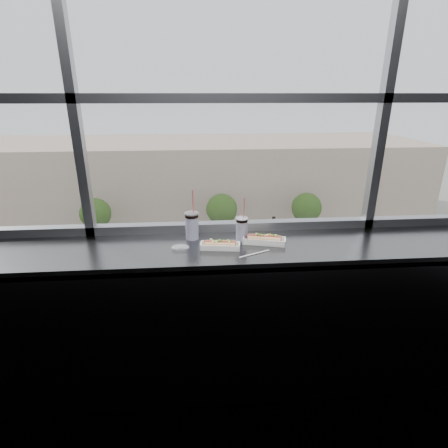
{
  "coord_description": "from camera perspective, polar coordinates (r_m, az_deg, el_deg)",
  "views": [
    {
      "loc": [
        -0.25,
        -0.84,
        2.03
      ],
      "look_at": [
        -0.09,
        1.23,
        1.25
      ],
      "focal_mm": 28.0,
      "sensor_mm": 36.0,
      "label": 1
    }
  ],
  "objects": [
    {
      "name": "wall_back_lower",
      "position": [
        2.78,
        1.38,
        -11.53
      ],
      "size": [
        6.0,
        0.0,
        6.0
      ],
      "primitive_type": "plane",
      "rotation": [
        1.57,
        0.0,
        0.0
      ],
      "color": "black",
      "rests_on": "ground"
    },
    {
      "name": "window_glass",
      "position": [
        2.39,
        1.73,
        27.07
      ],
      "size": [
        6.0,
        0.0,
        6.0
      ],
      "primitive_type": "plane",
      "rotation": [
        1.57,
        0.0,
        0.0
      ],
      "color": "silver",
      "rests_on": "ground"
    },
    {
      "name": "window_mullions",
      "position": [
        2.37,
        1.79,
        27.12
      ],
      "size": [
        6.0,
        0.08,
        2.4
      ],
      "primitive_type": null,
      "color": "gray",
      "rests_on": "ground"
    },
    {
      "name": "counter",
      "position": [
        2.29,
        2.2,
        -4.15
      ],
      "size": [
        6.0,
        0.55,
        0.06
      ],
      "primitive_type": "cube",
      "color": "#5C5C5D",
      "rests_on": "ground"
    },
    {
      "name": "counter_fascia",
      "position": [
        2.35,
        2.77,
        -18.37
      ],
      "size": [
        6.0,
        0.04,
        1.04
      ],
      "primitive_type": "cube",
      "color": "#5C5C5D",
      "rests_on": "ground"
    },
    {
      "name": "hotdog_tray_left",
      "position": [
        2.22,
        -0.64,
        -3.45
      ],
      "size": [
        0.26,
        0.11,
        0.06
      ],
      "rotation": [
        0.0,
        0.0,
        -0.13
      ],
      "color": "white",
      "rests_on": "counter"
    },
    {
      "name": "hotdog_tray_right",
      "position": [
        2.31,
        6.58,
        -2.53
      ],
      "size": [
        0.29,
        0.16,
        0.07
      ],
      "rotation": [
        0.0,
        0.0,
        -0.26
      ],
      "color": "white",
      "rests_on": "counter"
    },
    {
      "name": "soda_cup_left",
      "position": [
        2.36,
        -5.26,
        -0.05
      ],
      "size": [
        0.1,
        0.1,
        0.35
      ],
      "color": "white",
      "rests_on": "counter"
    },
    {
      "name": "soda_cup_right",
      "position": [
        2.32,
        2.91,
        -0.63
      ],
      "size": [
        0.08,
        0.08,
        0.31
      ],
      "color": "white",
      "rests_on": "counter"
    },
    {
      "name": "loose_straw",
      "position": [
        2.16,
        5.0,
        -4.86
      ],
      "size": [
        0.2,
        0.1,
        0.01
      ],
      "primitive_type": "cylinder",
      "rotation": [
        0.0,
        1.57,
        0.42
      ],
      "color": "white",
      "rests_on": "counter"
    },
    {
      "name": "wrapper",
      "position": [
        2.24,
        -7.13,
        -3.76
      ],
      "size": [
        0.11,
        0.08,
        0.03
      ],
      "primitive_type": "ellipsoid",
      "color": "silver",
      "rests_on": "counter"
    },
    {
      "name": "plaza_ground",
      "position": [
        47.66,
        -4.08,
        4.68
      ],
      "size": [
        120.0,
        120.0,
        0.0
      ],
      "primitive_type": "plane",
      "color": "gray",
      "rests_on": "ground"
    },
    {
      "name": "street_asphalt",
      "position": [
        25.85,
        -3.42,
        -9.64
      ],
      "size": [
        80.0,
        10.0,
        0.06
      ],
      "primitive_type": "cube",
      "color": "black",
      "rests_on": "plaza_ground"
    },
    {
      "name": "far_sidewalk",
      "position": [
        33.02,
        -3.75,
        -2.66
      ],
      "size": [
        80.0,
        6.0,
        0.04
      ],
      "primitive_type": "cube",
      "color": "gray",
      "rests_on": "plaza_ground"
    },
    {
      "name": "far_building",
      "position": [
        41.34,
        -4.13,
        7.93
      ],
      "size": [
        50.0,
        14.0,
        8.0
      ],
      "primitive_type": "cube",
      "color": "tan",
      "rests_on": "plaza_ground"
    },
    {
      "name": "car_near_c",
      "position": [
        21.91,
        -0.18,
        -12.29
      ],
      "size": [
        3.33,
        6.7,
        2.15
      ],
      "primitive_type": "imported",
      "rotation": [
        0.0,
        0.0,
        1.67
      ],
      "color": "#BA5B23",
      "rests_on": "street_asphalt"
    },
    {
      "name": "car_near_e",
      "position": [
        25.94,
        28.95,
        -9.79
      ],
      "size": [
        3.12,
        6.1,
        1.95
      ],
      "primitive_type": "imported",
      "rotation": [
        0.0,
        0.0,
        1.69
      ],
      "color": "#495599",
      "rests_on": "street_asphalt"
    },
    {
      "name": "car_far_b",
      "position": [
        28.97,
        -1.43,
        -3.81
      ],
      "size": [
        2.78,
        6.13,
        2.01
      ],
      "primitive_type": "imported",
      "rotation": [
        0.0,
        0.0,
        1.53
      ],
      "color": "maroon",
      "rests_on": "street_asphalt"
    },
    {
      "name": "car_far_a",
      "position": [
        30.23,
        -21.12,
        -4.11
      ],
      "size": [
        2.85,
        6.38,
        2.1
      ],
      "primitive_type": "imported",
      "rotation": [
        0.0,
        0.0,
        1.53
      ],
      "color": "black",
      "rests_on": "street_asphalt"
    },
    {
      "name": "car_near_b",
      "position": [
        22.93,
        -21.34,
        -12.58
      ],
      "size": [
        3.02,
        6.0,
        1.92
      ],
      "primitive_type": "imported",
      "rotation": [
        0.0,
        0.0,
        1.68
      ],
      "color": "black",
      "rests_on": "street_asphalt"
    },
    {
      "name": "pedestrian_b",
      "position": [
        32.94,
        -5.08,
        -0.66
      ],
      "size": [
        0.73,
        0.98,
        2.2
      ],
      "primitive_type": "imported",
      "rotation": [
        0.0,
        0.0,
        1.57
      ],
      "color": "#66605B",
      "rests_on": "far_sidewalk"
    },
    {
      "name": "pedestrian_a",
      "position": [
        33.56,
        -13.81,
        -1.04
      ],
      "size": [
        0.85,
        0.64,
        1.92
      ],
      "primitive_type": "imported",
      "color": "#66605B",
      "rests_on": "far_sidewalk"
    },
    {
      "name": "pedestrian_d",
      "position": [
        34.2,
        8.0,
        0.07
      ],
      "size": [
        0.99,
        0.74,
        2.23
      ],
      "primitive_type": "imported",
      "rotation": [
        0.0,
        0.0,
        3.14
      ],
      "color": "#66605B",
      "rests_on": "far_sidewalk"
    },
    {
      "name": "tree_left",
      "position": [
        33.26,
        -20.24,
        1.61
      ],
      "size": [
        2.77,
        2.77,
        4.32
      ],
      "color": "#47382B",
      "rests_on": "far_sidewalk"
    },
    {
      "name": "tree_center",
      "position": [
        32.02,
        -0.38,
        2.42
      ],
      "size": [
        2.87,
        2.87,
        4.49
      ],
      "color": "#47382B",
      "rests_on": "far_sidewalk"
    },
    {
      "name": "tree_right",
      "position": [
        33.54,
        13.31,
        2.6
      ],
      "size": [
        2.82,
        2.82,
        4.4
      ],
      "color": "#47382B",
      "rests_on": "far_sidewalk"
    }
  ]
}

